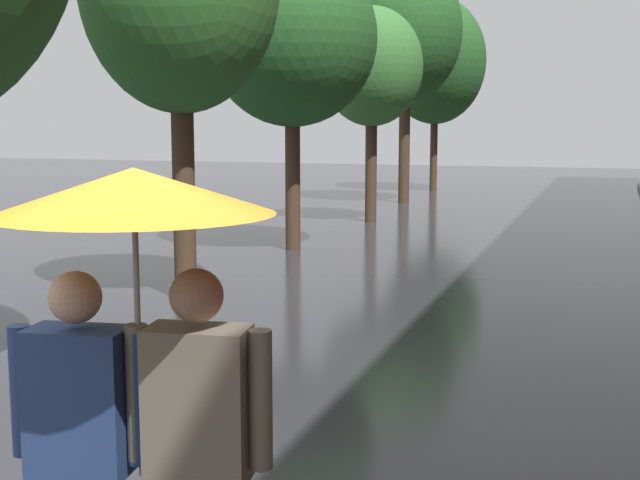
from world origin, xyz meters
The scene contains 5 objects.
street_tree_2 centered at (-3.00, 10.88, 3.58)m, with size 2.87×2.87×5.08m.
street_tree_3 centered at (-2.83, 15.31, 3.35)m, with size 2.21×2.21×4.67m.
street_tree_4 centered at (-3.16, 19.91, 4.56)m, with size 3.00×3.00×6.46m.
street_tree_5 centered at (-3.18, 24.10, 4.07)m, with size 3.15×3.15×6.04m.
couple_under_umbrella centered at (0.43, 0.00, 1.35)m, with size 1.10×1.10×2.03m.
Camera 1 is at (2.16, -2.85, 2.21)m, focal length 48.00 mm.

